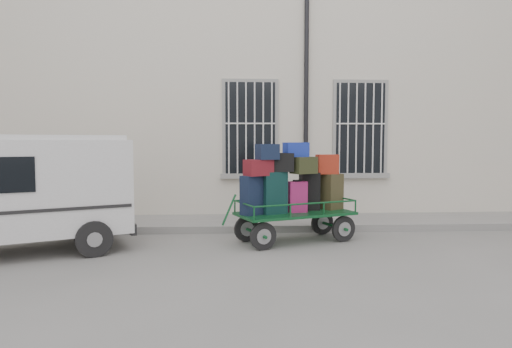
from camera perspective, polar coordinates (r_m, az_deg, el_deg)
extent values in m
plane|color=slate|center=(8.36, 2.95, -9.21)|extent=(80.00, 80.00, 0.00)
cube|color=beige|center=(13.67, 0.51, 8.57)|extent=(24.00, 5.00, 6.00)
cylinder|color=black|center=(11.20, 6.28, 8.53)|extent=(0.11, 0.11, 5.60)
cube|color=black|center=(11.09, -0.72, 5.76)|extent=(1.20, 0.08, 2.20)
cube|color=gray|center=(11.10, -0.71, -0.24)|extent=(1.45, 0.22, 0.12)
cube|color=black|center=(11.53, 12.88, 5.59)|extent=(1.20, 0.08, 2.20)
cube|color=gray|center=(11.53, 12.81, -0.18)|extent=(1.45, 0.22, 0.12)
cube|color=slate|center=(10.49, 1.67, -6.07)|extent=(24.00, 1.70, 0.15)
cylinder|color=black|center=(8.13, 0.91, -7.79)|extent=(0.49, 0.23, 0.50)
cylinder|color=gray|center=(8.13, 0.91, -7.79)|extent=(0.29, 0.18, 0.27)
cylinder|color=black|center=(8.81, -1.18, -6.87)|extent=(0.49, 0.23, 0.50)
cylinder|color=gray|center=(8.81, -1.18, -6.87)|extent=(0.29, 0.18, 0.27)
cylinder|color=black|center=(8.96, 10.89, -6.75)|extent=(0.49, 0.23, 0.50)
cylinder|color=gray|center=(8.96, 10.89, -6.75)|extent=(0.29, 0.18, 0.27)
cylinder|color=black|center=(9.58, 8.29, -6.02)|extent=(0.49, 0.23, 0.50)
cylinder|color=gray|center=(9.58, 8.29, -6.02)|extent=(0.29, 0.18, 0.27)
cube|color=#114D24|center=(8.78, 4.92, -4.93)|extent=(2.41, 1.71, 0.05)
cylinder|color=#114D24|center=(8.20, -3.39, -4.49)|extent=(0.29, 0.14, 0.56)
cube|color=black|center=(8.42, -0.26, -2.65)|extent=(0.54, 0.50, 0.72)
cube|color=black|center=(8.38, -0.26, -0.09)|extent=(0.23, 0.19, 0.03)
cube|color=black|center=(8.51, 2.29, -2.36)|extent=(0.51, 0.40, 0.79)
cube|color=black|center=(8.47, 2.30, 0.38)|extent=(0.21, 0.17, 0.03)
cube|color=maroon|center=(8.75, 5.16, -2.85)|extent=(0.39, 0.29, 0.59)
cube|color=black|center=(8.72, 5.17, -0.83)|extent=(0.17, 0.15, 0.03)
cube|color=black|center=(9.05, 6.70, -2.15)|extent=(0.39, 0.31, 0.74)
cube|color=black|center=(9.02, 6.72, 0.29)|extent=(0.18, 0.18, 0.03)
cube|color=#36341B|center=(9.22, 9.49, -2.17)|extent=(0.47, 0.45, 0.71)
cube|color=black|center=(9.19, 9.52, 0.12)|extent=(0.19, 0.19, 0.03)
cube|color=#53101C|center=(8.36, 0.31, 0.80)|extent=(0.57, 0.51, 0.29)
cube|color=black|center=(8.54, 3.07, 1.47)|extent=(0.48, 0.33, 0.35)
cube|color=#292C16|center=(8.69, 5.99, 1.10)|extent=(0.54, 0.49, 0.32)
cube|color=maroon|center=(9.14, 8.89, 1.21)|extent=(0.44, 0.30, 0.38)
cube|color=black|center=(8.38, 1.41, 2.79)|extent=(0.45, 0.41, 0.29)
cube|color=#154395|center=(8.72, 5.00, 3.06)|extent=(0.49, 0.39, 0.27)
cube|color=silver|center=(8.77, -28.91, -1.51)|extent=(4.28, 3.17, 1.61)
cube|color=silver|center=(8.73, -29.10, 3.98)|extent=(4.06, 2.97, 0.09)
cube|color=black|center=(8.92, -16.19, 0.64)|extent=(0.55, 1.15, 0.49)
cube|color=black|center=(9.03, -16.12, -5.88)|extent=(0.76, 1.54, 0.20)
cube|color=white|center=(9.01, -15.92, -4.58)|extent=(0.18, 0.35, 0.11)
cylinder|color=black|center=(8.14, -19.61, -7.61)|extent=(0.63, 0.43, 0.61)
cylinder|color=black|center=(9.75, -20.96, -5.75)|extent=(0.63, 0.43, 0.61)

